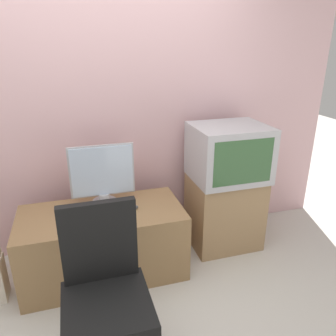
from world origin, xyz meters
name	(u,v)px	position (x,y,z in m)	size (l,w,h in m)	color
wall_back	(103,105)	(0.00, 1.32, 1.30)	(4.40, 0.05, 2.60)	beige
desk	(104,243)	(-0.12, 0.82, 0.28)	(1.27, 0.61, 0.56)	#937047
side_stand	(224,211)	(1.00, 0.95, 0.33)	(0.61, 0.49, 0.66)	#A37F56
main_monitor	(102,175)	(-0.07, 0.98, 0.81)	(0.51, 0.20, 0.49)	#B2B2B7
keyboard	(106,213)	(-0.09, 0.79, 0.57)	(0.35, 0.10, 0.01)	silver
mouse	(135,207)	(0.14, 0.79, 0.58)	(0.05, 0.04, 0.03)	#4C4C51
crt_tv	(229,153)	(1.00, 0.94, 0.90)	(0.63, 0.53, 0.48)	#B7B7BC
office_chair	(106,302)	(-0.19, 0.00, 0.43)	(0.51, 0.51, 0.99)	#333333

